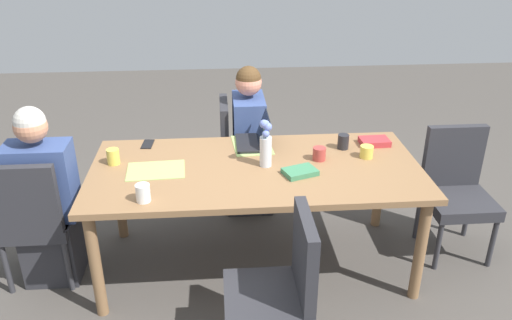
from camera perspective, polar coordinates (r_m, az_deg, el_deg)
ground_plane at (r=3.72m, az=-0.00°, el=-11.22°), size 10.00×10.00×0.00m
dining_table at (r=3.35m, az=-0.00°, el=-1.89°), size 2.11×1.01×0.75m
chair_head_left_left_near at (r=3.57m, az=-23.17°, el=-5.63°), size 0.44×0.44×0.90m
person_head_left_left_near at (r=3.60m, az=-22.01°, el=-4.64°), size 0.40×0.36×1.19m
chair_far_left_mid at (r=4.19m, az=-1.85°, el=1.24°), size 0.44×0.44×0.90m
person_far_left_mid at (r=4.13m, az=-0.78°, el=1.28°), size 0.36×0.40×1.19m
chair_near_left_far at (r=2.74m, az=2.78°, el=-13.55°), size 0.44×0.44×0.90m
chair_head_right_right_near at (r=3.89m, az=21.13°, el=-2.62°), size 0.44×0.44×0.90m
flower_vase at (r=3.28m, az=1.07°, el=1.84°), size 0.08×0.10×0.31m
placemat_head_left_left_near at (r=3.34m, az=-10.92°, el=-1.09°), size 0.37×0.28×0.00m
placemat_far_left_mid at (r=3.63m, az=-0.39°, el=1.67°), size 0.29×0.38×0.00m
laptop_far_left_mid at (r=3.63m, az=-0.03°, el=2.35°), size 0.22×0.32×0.21m
coffee_mug_near_left at (r=3.47m, az=-15.40°, el=0.36°), size 0.08×0.08×0.10m
coffee_mug_near_right at (r=3.51m, az=12.04°, el=0.89°), size 0.09×0.09×0.08m
coffee_mug_centre_left at (r=3.42m, az=6.95°, el=0.68°), size 0.09×0.09×0.09m
coffee_mug_centre_right at (r=3.61m, az=9.54°, el=2.00°), size 0.08×0.08×0.10m
coffee_mug_far_left at (r=2.98m, az=-12.30°, el=-3.56°), size 0.08×0.08×0.10m
book_red_cover at (r=3.73m, az=12.86°, el=1.98°), size 0.21×0.15×0.04m
book_blue_cover at (r=3.24m, az=4.85°, el=-1.30°), size 0.24×0.20×0.03m
phone_black at (r=3.72m, az=-11.80°, el=1.71°), size 0.08×0.16×0.01m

